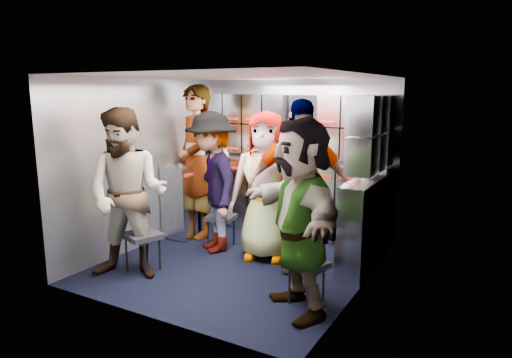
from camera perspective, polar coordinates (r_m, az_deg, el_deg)
The scene contains 29 objects.
floor at distance 5.35m, azimuth -1.85°, elevation -10.38°, with size 3.00×3.00×0.00m, color black.
wall_back at distance 6.37m, azimuth 5.12°, elevation 2.85°, with size 2.80×0.04×2.10m, color gray.
wall_left at distance 5.90m, azimuth -13.62°, elevation 1.93°, with size 0.04×3.00×2.10m, color gray.
wall_right at distance 4.51m, azimuth 13.47°, elevation -0.81°, with size 0.04×3.00×2.10m, color gray.
ceiling at distance 4.98m, azimuth -2.00°, elevation 12.73°, with size 2.80×3.00×0.02m, color silver.
cart_bank_back at distance 6.29m, azimuth 4.24°, elevation -2.39°, with size 2.68×0.38×0.99m, color #9DA2AD.
cart_bank_left at distance 6.29m, azimuth -8.52°, elevation -2.48°, with size 0.38×0.76×0.99m, color #9DA2AD.
counter at distance 6.19m, azimuth 4.31°, elevation 2.29°, with size 2.68×0.42×0.03m, color #B7B9BE.
locker_bank_back at distance 6.19m, azimuth 4.61°, elevation 6.72°, with size 2.68×0.28×0.82m, color #9DA2AD.
locker_bank_right at distance 5.15m, azimuth 14.26°, elevation 5.55°, with size 0.28×1.00×0.82m, color #9DA2AD.
right_cabinet at distance 5.24m, azimuth 13.46°, elevation -5.37°, with size 0.28×1.20×1.00m, color #9DA2AD.
coffee_niche at distance 6.17m, azimuth 6.37°, elevation 6.49°, with size 0.46×0.16×0.84m, color black, non-canonical shape.
red_latch_strip at distance 6.03m, azimuth 3.48°, elevation 0.78°, with size 2.60×0.02×0.03m, color red.
jump_seat_near_left at distance 5.14m, azimuth -14.01°, elevation -7.09°, with size 0.46×0.45×0.43m.
jump_seat_mid_left at distance 5.81m, azimuth -4.40°, elevation -5.00°, with size 0.39×0.38×0.40m.
jump_seat_center at distance 5.52m, azimuth 2.09°, elevation -4.85°, with size 0.42×0.40×0.50m.
jump_seat_mid_right at distance 5.22m, azimuth 6.05°, elevation -5.90°, with size 0.47×0.45×0.49m.
jump_seat_near_right at distance 4.31m, azimuth 6.39°, elevation -10.78°, with size 0.43×0.42×0.40m.
attendant_standing at distance 6.13m, azimuth -7.49°, elevation 2.13°, with size 0.74×0.49×2.03m, color black.
attendant_arc_a at distance 4.88m, azimuth -15.73°, elevation -1.90°, with size 0.87×0.68×1.79m, color black.
attendant_arc_b at distance 5.55m, azimuth -5.51°, elevation -0.40°, with size 1.11×0.64×1.71m, color black.
attendant_arc_c at distance 5.27m, azimuth 1.22°, elevation -0.89°, with size 0.84×0.55×1.73m, color black.
attendant_arc_d at distance 4.93m, azimuth 5.34°, elevation -0.90°, with size 1.10×0.46×1.87m, color black.
attendant_arc_e at distance 3.99m, azimuth 5.52°, elevation -4.73°, with size 1.62×0.52×1.74m, color black.
bottle_left at distance 6.31m, azimuth 0.81°, elevation 3.73°, with size 0.07×0.07×0.24m, color white.
bottle_mid at distance 6.43m, azimuth -1.21°, elevation 3.84°, with size 0.07×0.07×0.23m, color white.
bottle_right at distance 5.75m, azimuth 13.81°, elevation 2.87°, with size 0.06×0.06×0.27m, color white.
cup_left at distance 6.61m, azimuth -3.78°, elevation 3.40°, with size 0.09×0.09×0.09m, color beige.
cup_right at distance 5.76m, azimuth 13.57°, elevation 2.04°, with size 0.09×0.09×0.11m, color beige.
Camera 1 is at (2.59, -4.25, 1.95)m, focal length 32.00 mm.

